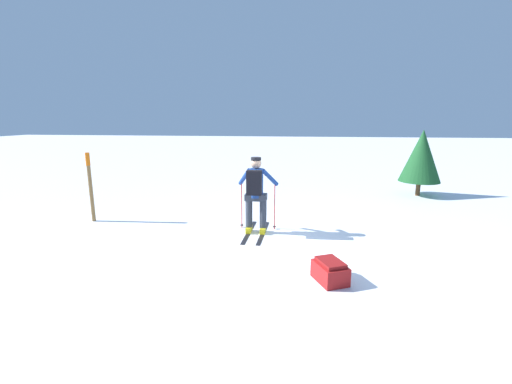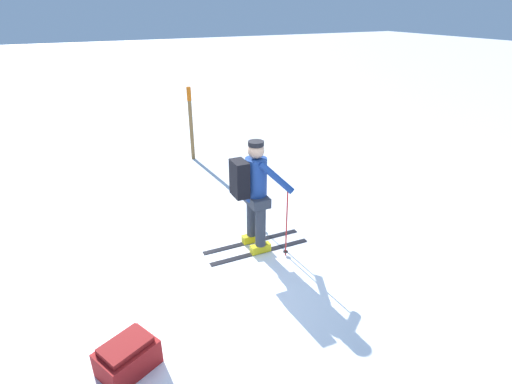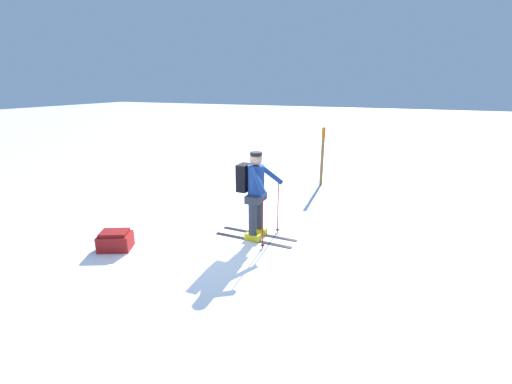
# 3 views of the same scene
# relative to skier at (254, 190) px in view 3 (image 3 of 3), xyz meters

# --- Properties ---
(ground_plane) EXTENTS (80.00, 80.00, 0.00)m
(ground_plane) POSITION_rel_skier_xyz_m (0.62, -0.69, -0.95)
(ground_plane) COLOR white
(skier) EXTENTS (0.93, 1.57, 1.67)m
(skier) POSITION_rel_skier_xyz_m (0.00, 0.00, 0.00)
(skier) COLOR black
(skier) RESTS_ON ground_plane
(dropped_backpack) EXTENTS (0.59, 0.66, 0.34)m
(dropped_backpack) POSITION_rel_skier_xyz_m (1.43, -2.09, -0.79)
(dropped_backpack) COLOR maroon
(dropped_backpack) RESTS_ON ground_plane
(trail_marker) EXTENTS (0.10, 0.10, 1.68)m
(trail_marker) POSITION_rel_skier_xyz_m (-4.06, 0.37, 0.02)
(trail_marker) COLOR olive
(trail_marker) RESTS_ON ground_plane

